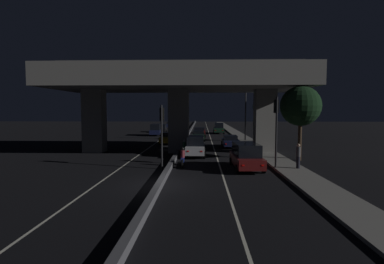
{
  "coord_description": "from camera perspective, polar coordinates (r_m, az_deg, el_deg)",
  "views": [
    {
      "loc": [
        2.33,
        -16.98,
        4.27
      ],
      "look_at": [
        1.08,
        21.8,
        1.49
      ],
      "focal_mm": 28.0,
      "sensor_mm": 36.0,
      "label": 1
    }
  ],
  "objects": [
    {
      "name": "ground_plane",
      "position": [
        17.66,
        -5.87,
        -9.91
      ],
      "size": [
        200.0,
        200.0,
        0.0
      ],
      "primitive_type": "plane",
      "color": "black"
    },
    {
      "name": "lane_line_left_inner",
      "position": [
        52.51,
        -4.79,
        -0.58
      ],
      "size": [
        0.12,
        126.0,
        0.0
      ],
      "primitive_type": "cube",
      "color": "beige",
      "rests_on": "ground_plane"
    },
    {
      "name": "lane_line_right_inner",
      "position": [
        52.18,
        3.37,
        -0.61
      ],
      "size": [
        0.12,
        126.0,
        0.0
      ],
      "primitive_type": "cube",
      "color": "beige",
      "rests_on": "ground_plane"
    },
    {
      "name": "median_divider",
      "position": [
        52.19,
        -0.72,
        -0.4
      ],
      "size": [
        0.34,
        126.0,
        0.36
      ],
      "primitive_type": "cube",
      "color": "#4C4C51",
      "rests_on": "ground_plane"
    },
    {
      "name": "sidewalk_right",
      "position": [
        45.62,
        9.86,
        -1.23
      ],
      "size": [
        2.22,
        126.0,
        0.17
      ],
      "primitive_type": "cube",
      "color": "slate",
      "rests_on": "ground_plane"
    },
    {
      "name": "elevated_overpass",
      "position": [
        30.62,
        -2.56,
        9.2
      ],
      "size": [
        25.1,
        10.65,
        9.36
      ],
      "color": "gray",
      "rests_on": "ground_plane"
    },
    {
      "name": "traffic_light_left_of_median",
      "position": [
        21.88,
        -5.78,
        1.26
      ],
      "size": [
        0.3,
        0.49,
        4.68
      ],
      "color": "black",
      "rests_on": "ground_plane"
    },
    {
      "name": "traffic_light_right_of_median",
      "position": [
        22.32,
        15.74,
        2.15
      ],
      "size": [
        0.3,
        0.49,
        5.25
      ],
      "color": "black",
      "rests_on": "ground_plane"
    },
    {
      "name": "street_lamp",
      "position": [
        42.29,
        9.62,
        4.27
      ],
      "size": [
        2.64,
        0.32,
        7.38
      ],
      "color": "#2D2D30",
      "rests_on": "ground_plane"
    },
    {
      "name": "car_dark_red_lead",
      "position": [
        22.31,
        10.29,
        -4.44
      ],
      "size": [
        2.14,
        4.67,
        1.89
      ],
      "rotation": [
        0.0,
        0.0,
        1.61
      ],
      "color": "#591414",
      "rests_on": "ground_plane"
    },
    {
      "name": "car_white_second",
      "position": [
        27.87,
        0.71,
        -2.64
      ],
      "size": [
        1.92,
        3.98,
        1.9
      ],
      "rotation": [
        0.0,
        0.0,
        1.54
      ],
      "color": "silver",
      "rests_on": "ground_plane"
    },
    {
      "name": "car_dark_blue_third",
      "position": [
        35.12,
        7.26,
        -1.73
      ],
      "size": [
        1.97,
        4.4,
        1.41
      ],
      "rotation": [
        0.0,
        0.0,
        1.55
      ],
      "color": "#141938",
      "rests_on": "ground_plane"
    },
    {
      "name": "car_dark_green_fourth",
      "position": [
        42.71,
        1.28,
        -0.61
      ],
      "size": [
        1.91,
        4.4,
        1.48
      ],
      "rotation": [
        0.0,
        0.0,
        1.56
      ],
      "color": "black",
      "rests_on": "ground_plane"
    },
    {
      "name": "car_dark_red_fifth",
      "position": [
        48.82,
        1.43,
        0.03
      ],
      "size": [
        2.04,
        4.19,
        1.52
      ],
      "rotation": [
        0.0,
        0.0,
        1.57
      ],
      "color": "#591414",
      "rests_on": "ground_plane"
    },
    {
      "name": "car_dark_green_sixth",
      "position": [
        56.22,
        5.1,
        0.77
      ],
      "size": [
        2.05,
        4.44,
        1.97
      ],
      "rotation": [
        0.0,
        0.0,
        1.55
      ],
      "color": "black",
      "rests_on": "ground_plane"
    },
    {
      "name": "car_taxi_yellow_lead_oncoming",
      "position": [
        38.59,
        -4.67,
        -1.17
      ],
      "size": [
        1.9,
        4.22,
        1.48
      ],
      "rotation": [
        0.0,
        0.0,
        -1.57
      ],
      "color": "gold",
      "rests_on": "ground_plane"
    },
    {
      "name": "car_dark_blue_second_oncoming",
      "position": [
        51.6,
        -6.9,
        0.46
      ],
      "size": [
        2.04,
        4.02,
        1.99
      ],
      "rotation": [
        0.0,
        0.0,
        -1.54
      ],
      "color": "#141938",
      "rests_on": "ground_plane"
    },
    {
      "name": "car_black_third_oncoming",
      "position": [
        59.69,
        -5.78,
        0.76
      ],
      "size": [
        1.96,
        4.0,
        1.59
      ],
      "rotation": [
        0.0,
        0.0,
        -1.58
      ],
      "color": "black",
      "rests_on": "ground_plane"
    },
    {
      "name": "car_dark_blue_fourth_oncoming",
      "position": [
        72.7,
        -4.2,
        1.36
      ],
      "size": [
        2.01,
        4.39,
        1.56
      ],
      "rotation": [
        0.0,
        0.0,
        -1.55
      ],
      "color": "#141938",
      "rests_on": "ground_plane"
    },
    {
      "name": "motorcycle_blue_filtering_near",
      "position": [
        22.93,
        -1.8,
        -5.04
      ],
      "size": [
        0.33,
        1.8,
        1.48
      ],
      "rotation": [
        0.0,
        0.0,
        1.59
      ],
      "color": "black",
      "rests_on": "ground_plane"
    },
    {
      "name": "motorcycle_black_filtering_mid",
      "position": [
        28.71,
        -1.48,
        -3.17
      ],
      "size": [
        0.34,
        1.76,
        1.5
      ],
      "rotation": [
        0.0,
        0.0,
        1.51
      ],
      "color": "black",
      "rests_on": "ground_plane"
    },
    {
      "name": "motorcycle_red_filtering_far",
      "position": [
        33.98,
        -0.59,
        -2.11
      ],
      "size": [
        0.33,
        1.98,
        1.41
      ],
      "rotation": [
        0.0,
        0.0,
        1.55
      ],
      "color": "black",
      "rests_on": "ground_plane"
    },
    {
      "name": "pedestrian_on_sidewalk",
      "position": [
        22.63,
        19.57,
        -4.27
      ],
      "size": [
        0.31,
        0.31,
        1.77
      ],
      "color": "black",
      "rests_on": "sidewalk_right"
    },
    {
      "name": "roadside_tree_kerbside_near",
      "position": [
        27.07,
        19.98,
        4.65
      ],
      "size": [
        3.41,
        3.41,
        6.38
      ],
      "color": "#38281C",
      "rests_on": "ground_plane"
    },
    {
      "name": "roadside_tree_kerbside_mid",
      "position": [
        41.89,
        13.77,
        4.67
      ],
      "size": [
        3.37,
        3.37,
        6.48
      ],
      "color": "#2D2116",
      "rests_on": "ground_plane"
    }
  ]
}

